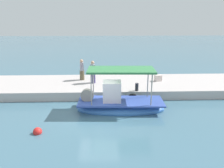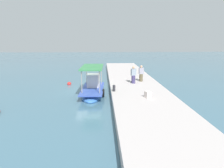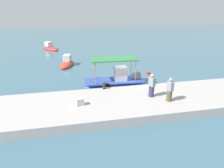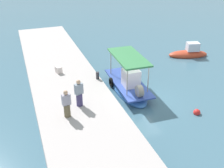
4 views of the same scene
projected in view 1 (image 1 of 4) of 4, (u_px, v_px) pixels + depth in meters
The scene contains 8 objects.
ground_plane at pixel (99, 113), 14.14m from camera, with size 120.00×120.00×0.00m, color #436B7E.
dock_quay at pixel (100, 86), 18.55m from camera, with size 36.00×5.10×0.65m, color #BAB0AD.
main_fishing_boat at pixel (119, 103), 14.53m from camera, with size 5.58×2.19×3.02m.
fisherman_near_bollard at pixel (93, 73), 18.09m from camera, with size 0.49×0.56×1.77m.
fisherman_by_crate at pixel (82, 71), 18.99m from camera, with size 0.43×0.52×1.72m.
mooring_bollard at pixel (137, 87), 16.28m from camera, with size 0.24×0.24×0.55m, color #2D2D33.
cargo_crate at pixel (158, 78), 18.77m from camera, with size 0.51×0.41×0.50m, color beige.
marker_buoy at pixel (38, 132), 11.69m from camera, with size 0.45×0.45×0.45m.
Camera 1 is at (-0.34, 13.10, 5.69)m, focal length 37.09 mm.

